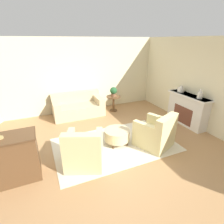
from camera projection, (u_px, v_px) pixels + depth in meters
name	position (u px, v px, depth m)	size (l,w,h in m)	color
ground_plane	(115.00, 145.00, 4.85)	(16.00, 16.00, 0.00)	#AD7F51
wall_back	(84.00, 75.00, 6.86)	(9.90, 0.12, 2.80)	beige
wall_right	(203.00, 85.00, 5.43)	(0.12, 9.89, 2.80)	beige
rug	(115.00, 144.00, 4.85)	(3.25, 2.02, 0.01)	beige
couch	(78.00, 107.00, 6.67)	(1.86, 0.95, 0.83)	#C6B289
armchair_left	(84.00, 151.00, 3.95)	(1.08, 1.10, 0.94)	beige
armchair_right	(156.00, 134.00, 4.68)	(1.08, 1.10, 0.94)	beige
ottoman_table	(117.00, 135.00, 4.82)	(0.70, 0.70, 0.41)	#C6B289
side_table	(113.00, 101.00, 7.02)	(0.57, 0.57, 0.61)	brown
fireplace	(187.00, 109.00, 5.85)	(0.44, 1.53, 1.04)	silver
dresser	(6.00, 160.00, 3.44)	(1.23, 0.59, 1.00)	brown
vase_mantel_near	(181.00, 90.00, 5.96)	(0.22, 0.22, 0.21)	silver
vase_mantel_far	(200.00, 95.00, 5.28)	(0.16, 0.16, 0.29)	silver
potted_plant_on_side_table	(114.00, 91.00, 6.87)	(0.28, 0.28, 0.38)	brown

